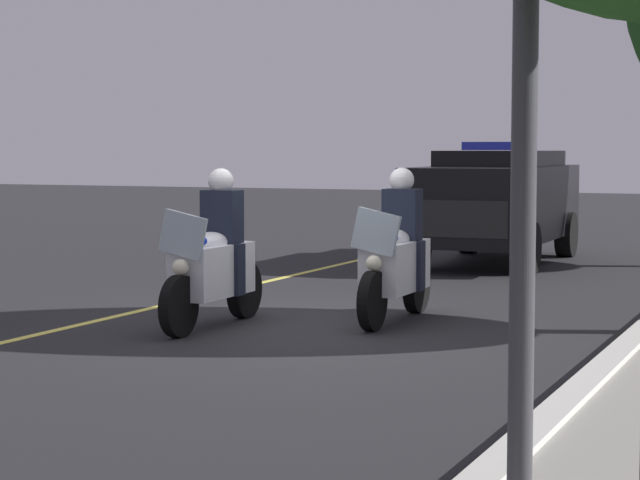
# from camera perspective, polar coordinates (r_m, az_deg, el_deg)

# --- Properties ---
(ground_plane) EXTENTS (80.00, 80.00, 0.00)m
(ground_plane) POSITION_cam_1_polar(r_m,az_deg,el_deg) (12.69, -1.11, -4.25)
(ground_plane) COLOR black
(curb_strip) EXTENTS (48.00, 0.24, 0.15)m
(curb_strip) POSITION_cam_1_polar(r_m,az_deg,el_deg) (11.63, 15.24, -4.83)
(curb_strip) COLOR #B7B5AD
(curb_strip) RESTS_ON ground
(lane_stripe_center) EXTENTS (48.00, 0.12, 0.01)m
(lane_stripe_center) POSITION_cam_1_polar(r_m,az_deg,el_deg) (13.77, -9.53, -3.60)
(lane_stripe_center) COLOR #E0D14C
(lane_stripe_center) RESTS_ON ground
(police_motorcycle_lead_left) EXTENTS (2.14, 0.57, 1.72)m
(police_motorcycle_lead_left) POSITION_cam_1_polar(r_m,az_deg,el_deg) (12.60, -5.24, -1.12)
(police_motorcycle_lead_left) COLOR black
(police_motorcycle_lead_left) RESTS_ON ground
(police_motorcycle_lead_right) EXTENTS (2.14, 0.57, 1.72)m
(police_motorcycle_lead_right) POSITION_cam_1_polar(r_m,az_deg,el_deg) (13.00, 3.76, -0.94)
(police_motorcycle_lead_right) COLOR black
(police_motorcycle_lead_right) RESTS_ON ground
(police_suv) EXTENTS (4.94, 2.16, 2.05)m
(police_suv) POSITION_cam_1_polar(r_m,az_deg,el_deg) (19.90, 8.65, 1.96)
(police_suv) COLOR black
(police_suv) RESTS_ON ground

